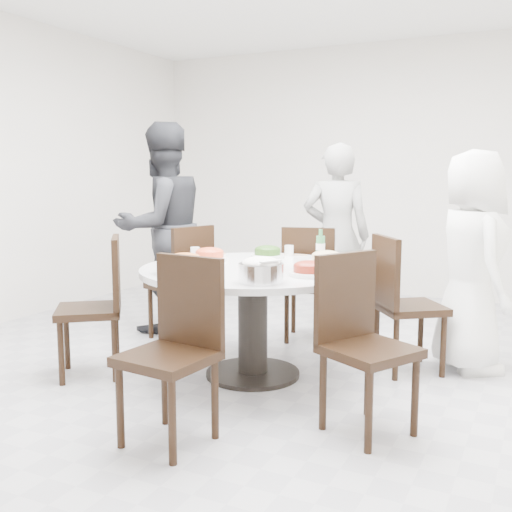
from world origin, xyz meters
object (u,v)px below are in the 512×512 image
at_px(diner_middle, 336,236).
at_px(diner_left, 162,228).
at_px(chair_ne, 410,304).
at_px(rice_bowl, 261,273).
at_px(chair_sw, 89,307).
at_px(chair_s, 167,353).
at_px(chair_n, 311,283).
at_px(soup_bowl, 177,267).
at_px(beverage_bottle, 320,245).
at_px(dining_table, 253,322).
at_px(chair_nw, 179,282).
at_px(diner_right, 471,261).
at_px(chair_se, 370,346).

distance_m(diner_middle, diner_left, 1.54).
relative_size(chair_ne, rice_bowl, 3.64).
bearing_deg(chair_sw, chair_s, 22.02).
relative_size(chair_n, soup_bowl, 3.71).
relative_size(chair_n, beverage_bottle, 4.27).
distance_m(dining_table, rice_bowl, 0.70).
height_order(chair_nw, rice_bowl, chair_nw).
distance_m(chair_nw, diner_middle, 1.46).
height_order(chair_ne, diner_left, diner_left).
distance_m(chair_nw, chair_s, 1.98).
distance_m(chair_sw, soup_bowl, 0.75).
bearing_deg(diner_left, diner_right, 113.75).
bearing_deg(rice_bowl, dining_table, 121.31).
distance_m(chair_s, beverage_bottle, 1.69).
xyz_separation_m(chair_ne, chair_sw, (-1.93, -1.05, 0.00)).
relative_size(chair_n, chair_se, 1.00).
bearing_deg(diner_middle, chair_se, 99.32).
height_order(chair_nw, soup_bowl, chair_nw).
height_order(chair_nw, chair_s, same).
distance_m(chair_sw, diner_right, 2.64).
height_order(diner_right, rice_bowl, diner_right).
bearing_deg(beverage_bottle, diner_right, 15.43).
bearing_deg(chair_se, chair_s, 151.76).
distance_m(chair_ne, rice_bowl, 1.27).
bearing_deg(rice_bowl, diner_right, 51.84).
relative_size(chair_se, diner_left, 0.53).
xyz_separation_m(chair_sw, diner_left, (-0.25, 1.24, 0.43)).
height_order(dining_table, diner_middle, diner_middle).
bearing_deg(diner_right, chair_sw, 88.21).
height_order(chair_n, chair_nw, same).
bearing_deg(chair_n, chair_se, 107.51).
xyz_separation_m(dining_table, diner_middle, (0.06, 1.55, 0.44)).
bearing_deg(chair_s, chair_se, 39.04).
xyz_separation_m(chair_ne, diner_left, (-2.19, 0.18, 0.43)).
xyz_separation_m(dining_table, chair_se, (0.95, -0.54, 0.10)).
relative_size(dining_table, beverage_bottle, 6.74).
xyz_separation_m(chair_n, soup_bowl, (-0.35, -1.44, 0.31)).
bearing_deg(diner_left, rice_bowl, 74.16).
height_order(chair_s, diner_middle, diner_middle).
xyz_separation_m(chair_se, diner_middle, (-0.89, 2.09, 0.34)).
distance_m(diner_middle, soup_bowl, 2.01).
bearing_deg(chair_s, chair_sw, 155.74).
bearing_deg(diner_right, rice_bowl, 110.86).
xyz_separation_m(diner_left, beverage_bottle, (1.54, -0.23, -0.04)).
height_order(chair_sw, chair_se, same).
bearing_deg(dining_table, rice_bowl, -58.69).
bearing_deg(chair_se, beverage_bottle, 61.00).
height_order(chair_n, diner_right, diner_right).
height_order(diner_left, rice_bowl, diner_left).
bearing_deg(rice_bowl, diner_left, 141.46).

